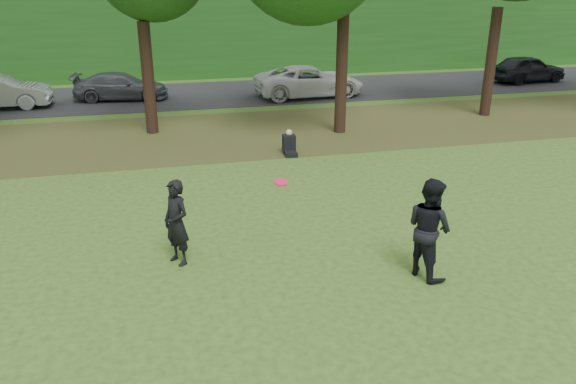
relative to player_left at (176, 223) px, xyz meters
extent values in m
plane|color=#2D4616|center=(2.66, -3.03, -0.91)|extent=(120.00, 120.00, 0.00)
cube|color=#402D17|center=(2.66, 9.97, -0.90)|extent=(60.00, 7.00, 0.01)
cube|color=black|center=(2.66, 17.97, -0.90)|extent=(70.00, 7.00, 0.02)
cube|color=#1A4814|center=(2.66, 23.97, 1.59)|extent=(70.00, 3.00, 5.00)
imported|color=black|center=(0.00, 0.00, 0.00)|extent=(0.73, 0.79, 1.81)
imported|color=black|center=(4.76, -1.68, 0.11)|extent=(1.03, 1.17, 2.03)
imported|color=#484951|center=(-1.67, 17.55, -0.25)|extent=(4.60, 2.30, 1.28)
imported|color=silver|center=(7.39, 16.16, -0.14)|extent=(5.54, 2.82, 1.50)
imported|color=black|center=(20.44, 17.18, -0.14)|extent=(4.55, 2.23, 1.49)
cylinder|color=#DE124B|center=(2.07, -0.50, 0.87)|extent=(0.28, 0.27, 0.11)
cube|color=black|center=(4.07, 6.73, -0.83)|extent=(0.43, 0.58, 0.16)
cube|color=black|center=(4.09, 7.01, -0.55)|extent=(0.44, 0.37, 0.56)
sphere|color=tan|center=(4.09, 7.01, -0.19)|extent=(0.22, 0.22, 0.22)
cylinder|color=black|center=(-0.34, 10.87, 1.15)|extent=(0.44, 0.44, 4.12)
cylinder|color=black|center=(6.66, 9.27, 1.40)|extent=(0.44, 0.44, 4.62)
cylinder|color=black|center=(13.66, 10.47, 1.32)|extent=(0.44, 0.44, 4.45)
camera|label=1|loc=(-0.27, -10.68, 4.68)|focal=35.00mm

